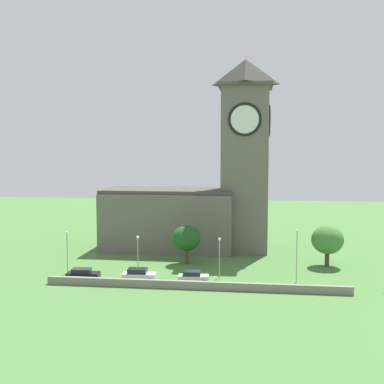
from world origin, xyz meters
TOP-DOWN VIEW (x-y plane):
  - ground_plane at (0.00, 15.00)m, footprint 200.00×200.00m
  - church at (-2.09, 23.07)m, footprint 31.34×13.06m
  - quay_barrier at (0.00, -3.25)m, footprint 41.10×0.70m
  - car_black at (-16.57, -0.62)m, footprint 4.82×2.62m
  - car_white at (-8.36, -0.45)m, footprint 4.81×2.45m
  - car_silver at (-0.62, -0.13)m, footprint 4.41×2.41m
  - streetlamp_west_end at (-19.96, 2.17)m, footprint 0.44×0.44m
  - streetlamp_west_mid at (-8.99, 1.73)m, footprint 0.44×0.44m
  - streetlamp_central at (2.90, 2.62)m, footprint 0.44×0.44m
  - streetlamp_east_mid at (13.80, 1.74)m, footprint 0.44×0.44m
  - tree_riverside_west at (19.60, 12.03)m, footprint 5.09×5.09m
  - tree_riverside_east at (-3.05, 10.83)m, footprint 4.60×4.60m

SIDE VIEW (x-z plane):
  - ground_plane at x=0.00m, z-range 0.00..0.00m
  - quay_barrier at x=0.00m, z-range 0.00..1.10m
  - car_silver at x=-0.62m, z-range 0.01..1.67m
  - car_black at x=-16.57m, z-range 0.01..1.67m
  - car_white at x=-8.36m, z-range 0.01..1.88m
  - streetlamp_central at x=2.90m, z-range 1.10..7.08m
  - streetlamp_west_mid at x=-8.99m, z-range 1.11..7.25m
  - tree_riverside_east at x=-3.05m, z-range 1.06..7.39m
  - tree_riverside_west at x=19.60m, z-range 0.98..7.60m
  - streetlamp_west_end at x=-19.96m, z-range 1.14..7.66m
  - streetlamp_east_mid at x=13.80m, z-range 1.22..8.83m
  - church at x=-2.09m, z-range -6.76..28.37m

